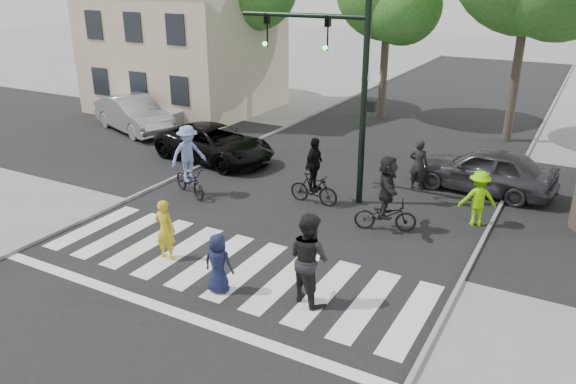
% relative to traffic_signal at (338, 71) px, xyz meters
% --- Properties ---
extents(ground, '(120.00, 120.00, 0.00)m').
position_rel_traffic_signal_xyz_m(ground, '(-0.35, -6.20, -3.90)').
color(ground, gray).
rests_on(ground, ground).
extents(road_stem, '(10.00, 70.00, 0.01)m').
position_rel_traffic_signal_xyz_m(road_stem, '(-0.35, -1.20, -3.90)').
color(road_stem, black).
rests_on(road_stem, ground).
extents(road_cross, '(70.00, 10.00, 0.01)m').
position_rel_traffic_signal_xyz_m(road_cross, '(-0.35, 1.80, -3.89)').
color(road_cross, black).
rests_on(road_cross, ground).
extents(curb_left, '(0.10, 70.00, 0.10)m').
position_rel_traffic_signal_xyz_m(curb_left, '(-5.40, -1.20, -3.85)').
color(curb_left, gray).
rests_on(curb_left, ground).
extents(curb_right, '(0.10, 70.00, 0.10)m').
position_rel_traffic_signal_xyz_m(curb_right, '(4.70, -1.20, -3.85)').
color(curb_right, gray).
rests_on(curb_right, ground).
extents(crosswalk, '(10.00, 3.85, 0.01)m').
position_rel_traffic_signal_xyz_m(crosswalk, '(-0.35, -5.54, -3.89)').
color(crosswalk, silver).
rests_on(crosswalk, ground).
extents(traffic_signal, '(4.45, 0.29, 6.00)m').
position_rel_traffic_signal_xyz_m(traffic_signal, '(0.00, 0.00, 0.00)').
color(traffic_signal, black).
rests_on(traffic_signal, ground).
extents(house, '(8.40, 8.10, 8.82)m').
position_rel_traffic_signal_xyz_m(house, '(-11.85, 7.78, -0.10)').
color(house, beige).
rests_on(house, ground).
extents(pedestrian_woman, '(0.57, 0.39, 1.53)m').
position_rel_traffic_signal_xyz_m(pedestrian_woman, '(-1.89, -5.62, -3.14)').
color(pedestrian_woman, gold).
rests_on(pedestrian_woman, ground).
extents(pedestrian_child, '(0.72, 0.53, 1.36)m').
position_rel_traffic_signal_xyz_m(pedestrian_child, '(0.12, -6.25, -3.22)').
color(pedestrian_child, '#161C3A').
rests_on(pedestrian_child, ground).
extents(pedestrian_adult, '(1.20, 1.08, 2.02)m').
position_rel_traffic_signal_xyz_m(pedestrian_adult, '(1.99, -5.64, -2.89)').
color(pedestrian_adult, black).
rests_on(pedestrian_adult, ground).
extents(cyclist_left, '(1.86, 1.32, 2.24)m').
position_rel_traffic_signal_xyz_m(cyclist_left, '(-4.04, -1.98, -2.93)').
color(cyclist_left, black).
rests_on(cyclist_left, ground).
extents(cyclist_mid, '(1.58, 0.96, 2.06)m').
position_rel_traffic_signal_xyz_m(cyclist_mid, '(-0.33, -0.74, -3.06)').
color(cyclist_mid, black).
rests_on(cyclist_mid, ground).
extents(cyclist_right, '(1.76, 1.62, 2.11)m').
position_rel_traffic_signal_xyz_m(cyclist_right, '(2.20, -1.49, -2.96)').
color(cyclist_right, black).
rests_on(cyclist_right, ground).
extents(car_suv, '(5.03, 2.86, 1.32)m').
position_rel_traffic_signal_xyz_m(car_suv, '(-5.42, 1.24, -3.24)').
color(car_suv, black).
rests_on(car_suv, ground).
extents(car_silver, '(4.96, 3.15, 1.54)m').
position_rel_traffic_signal_xyz_m(car_silver, '(-10.98, 2.92, -3.13)').
color(car_silver, '#A8A8AD').
rests_on(car_silver, ground).
extents(car_grey, '(4.45, 2.10, 1.47)m').
position_rel_traffic_signal_xyz_m(car_grey, '(3.95, 2.78, -3.17)').
color(car_grey, '#353339').
rests_on(car_grey, ground).
extents(bystander_hivis, '(1.17, 0.95, 1.58)m').
position_rel_traffic_signal_xyz_m(bystander_hivis, '(4.29, 0.04, -3.11)').
color(bystander_hivis, '#81E403').
rests_on(bystander_hivis, ground).
extents(bystander_dark, '(0.63, 0.44, 1.65)m').
position_rel_traffic_signal_xyz_m(bystander_dark, '(2.03, 1.98, -3.08)').
color(bystander_dark, black).
rests_on(bystander_dark, ground).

